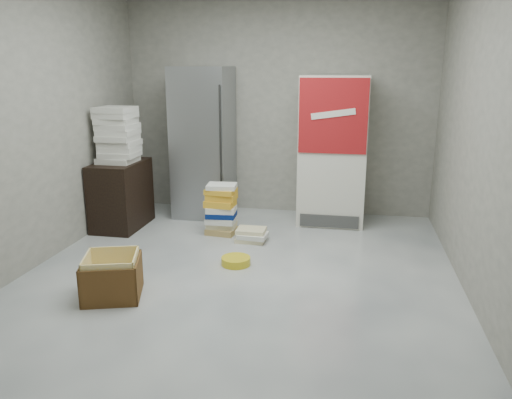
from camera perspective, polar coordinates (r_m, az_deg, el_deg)
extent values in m
plane|color=silver|center=(4.54, -2.51, -9.71)|extent=(5.00, 5.00, 0.00)
cube|color=#9F9A8F|center=(6.60, 2.48, 10.60)|extent=(4.00, 0.04, 2.80)
cube|color=#9F9A8F|center=(1.86, -21.17, -1.15)|extent=(4.00, 0.04, 2.80)
cube|color=#9F9A8F|center=(5.02, -25.74, 7.85)|extent=(0.04, 5.00, 2.80)
cube|color=#9F9A8F|center=(4.17, 25.28, 6.77)|extent=(0.04, 5.00, 2.80)
cube|color=#ABADB3|center=(6.49, -6.00, 6.47)|extent=(0.70, 0.70, 1.90)
cylinder|color=#333333|center=(6.04, -4.10, 7.33)|extent=(0.02, 0.02, 1.19)
cube|color=silver|center=(6.22, 8.79, 5.55)|extent=(0.80, 0.70, 1.80)
cube|color=#A2171B|center=(5.81, 8.81, 9.38)|extent=(0.78, 0.02, 0.85)
cube|color=white|center=(5.79, 8.81, 9.63)|extent=(0.50, 0.01, 0.14)
cube|color=#3F3F3F|center=(6.05, 8.34, -2.48)|extent=(0.70, 0.02, 0.15)
cube|color=black|center=(6.23, -15.14, 0.52)|extent=(0.50, 0.80, 0.80)
cube|color=white|center=(6.13, -15.49, 4.41)|extent=(0.41, 0.41, 0.06)
cube|color=white|center=(6.12, -15.28, 5.02)|extent=(0.42, 0.42, 0.06)
cube|color=white|center=(6.12, -15.30, 5.64)|extent=(0.42, 0.42, 0.06)
cube|color=white|center=(6.12, -15.31, 6.25)|extent=(0.40, 0.40, 0.06)
cube|color=white|center=(6.09, -15.52, 6.82)|extent=(0.40, 0.40, 0.06)
cube|color=white|center=(6.09, -15.46, 7.44)|extent=(0.40, 0.40, 0.06)
cube|color=white|center=(6.09, -15.53, 8.05)|extent=(0.42, 0.42, 0.06)
cube|color=white|center=(6.09, -15.69, 8.66)|extent=(0.42, 0.42, 0.06)
cube|color=white|center=(6.07, -15.76, 9.26)|extent=(0.42, 0.42, 0.06)
cube|color=white|center=(6.06, -15.80, 9.87)|extent=(0.41, 0.41, 0.06)
cube|color=#A3874D|center=(5.87, -3.96, -3.58)|extent=(0.36, 0.30, 0.07)
cube|color=beige|center=(5.88, -3.93, -2.86)|extent=(0.34, 0.27, 0.06)
cube|color=silver|center=(5.83, -4.02, -2.31)|extent=(0.33, 0.27, 0.07)
cube|color=navy|center=(5.80, -3.97, -1.70)|extent=(0.34, 0.28, 0.06)
cube|color=silver|center=(5.79, -3.97, -1.09)|extent=(0.35, 0.28, 0.07)
cube|color=gold|center=(5.77, -4.11, -0.41)|extent=(0.34, 0.28, 0.07)
cube|color=gold|center=(5.76, -3.95, 0.36)|extent=(0.33, 0.26, 0.08)
cube|color=gold|center=(5.74, -4.05, 0.97)|extent=(0.35, 0.28, 0.06)
cube|color=silver|center=(5.73, -3.94, 1.52)|extent=(0.35, 0.29, 0.05)
cube|color=beige|center=(5.61, -0.62, -4.54)|extent=(0.32, 0.25, 0.05)
cube|color=silver|center=(5.58, -0.37, -4.12)|extent=(0.33, 0.27, 0.05)
cube|color=beige|center=(5.59, -0.55, -3.56)|extent=(0.32, 0.25, 0.04)
cube|color=yellow|center=(4.49, -15.97, -10.49)|extent=(0.55, 0.55, 0.01)
cube|color=brown|center=(4.63, -15.68, -7.55)|extent=(0.44, 0.15, 0.33)
cube|color=brown|center=(4.22, -16.59, -9.84)|extent=(0.44, 0.15, 0.33)
cube|color=brown|center=(4.47, -18.98, -8.64)|extent=(0.15, 0.44, 0.33)
cube|color=brown|center=(4.39, -13.20, -8.62)|extent=(0.15, 0.44, 0.33)
cube|color=yellow|center=(4.60, -15.74, -7.38)|extent=(0.41, 0.14, 0.37)
cube|color=yellow|center=(4.23, -16.57, -9.45)|extent=(0.41, 0.14, 0.37)
cube|color=yellow|center=(4.46, -18.75, -8.38)|extent=(0.14, 0.41, 0.37)
cube|color=yellow|center=(4.39, -13.48, -8.35)|extent=(0.14, 0.41, 0.37)
cylinder|color=gold|center=(4.96, -2.31, -7.03)|extent=(0.38, 0.38, 0.08)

